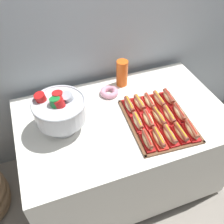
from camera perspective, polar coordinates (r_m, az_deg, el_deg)
The scene contains 22 objects.
ground_plane at distance 2.34m, azimuth 2.01°, elevation -14.07°, with size 10.00×10.00×0.00m, color gray.
back_wall at distance 1.89m, azimuth -3.74°, elevation 22.69°, with size 6.00×0.10×2.60m, color #9EA8B2.
buffet_table at distance 2.02m, azimuth 2.29°, elevation -8.09°, with size 1.45×0.90×0.75m.
serving_tray at distance 1.74m, azimuth 10.35°, elevation -1.90°, with size 0.44×0.55×0.01m.
hot_dog_0 at distance 1.57m, azimuth 7.94°, elevation -6.39°, with size 0.07×0.16×0.06m.
hot_dog_1 at distance 1.59m, azimuth 10.43°, elevation -5.81°, with size 0.08×0.18×0.06m.
hot_dog_2 at distance 1.62m, azimuth 12.85°, elevation -5.12°, with size 0.07×0.17×0.06m.
hot_dog_3 at distance 1.65m, azimuth 15.17°, elevation -4.52°, with size 0.07×0.16×0.06m.
hot_dog_4 at distance 1.68m, azimuth 17.41°, elevation -3.90°, with size 0.08×0.18×0.06m.
hot_dog_5 at distance 1.67m, azimuth 5.80°, elevation -2.24°, with size 0.07×0.17×0.06m.
hot_dog_6 at distance 1.69m, azimuth 8.17°, elevation -1.74°, with size 0.09×0.17×0.06m.
hot_dog_7 at distance 1.72m, azimuth 10.48°, elevation -1.17°, with size 0.07×0.18×0.06m.
hot_dog_8 at distance 1.75m, azimuth 12.70°, elevation -0.72°, with size 0.08×0.17×0.06m.
hot_dog_9 at distance 1.78m, azimuth 14.86°, elevation -0.19°, with size 0.08×0.18×0.06m.
hot_dog_10 at distance 1.78m, azimuth 3.93°, elevation 1.44°, with size 0.07×0.17×0.06m.
hot_dog_11 at distance 1.80m, azimuth 6.18°, elevation 1.91°, with size 0.07×0.16×0.06m.
hot_dog_12 at distance 1.82m, azimuth 8.37°, elevation 2.30°, with size 0.08×0.16×0.06m.
hot_dog_13 at distance 1.85m, azimuth 10.51°, elevation 2.73°, with size 0.06×0.17×0.06m.
hot_dog_14 at distance 1.88m, azimuth 12.59°, elevation 3.19°, with size 0.08×0.17×0.06m.
punch_bowl at distance 1.59m, azimuth -11.68°, elevation 0.58°, with size 0.33×0.33×0.28m.
cup_stack at distance 1.96m, azimuth 2.26°, elevation 8.72°, with size 0.09×0.09×0.21m.
donut at distance 1.91m, azimuth -0.62°, elevation 4.53°, with size 0.14×0.14×0.04m.
Camera 1 is at (-0.51, -1.14, 1.98)m, focal length 40.67 mm.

